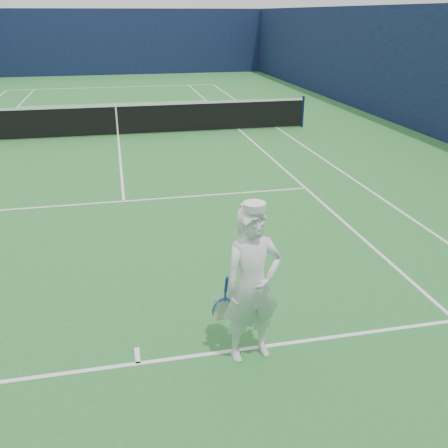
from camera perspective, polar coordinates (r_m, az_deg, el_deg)
name	(u,v)px	position (r m, az deg, el deg)	size (l,w,h in m)	color
ground	(118,135)	(17.04, -12.02, 9.87)	(80.00, 80.00, 0.00)	#2B7331
court_markings	(118,135)	(17.04, -12.02, 9.88)	(11.03, 23.83, 0.01)	white
windscreen_fence	(113,72)	(16.72, -12.60, 16.55)	(20.12, 36.12, 4.00)	#0F1737
tennis_net	(117,119)	(16.93, -12.17, 11.70)	(12.88, 0.09, 1.07)	#141E4C
tennis_player	(252,285)	(5.58, 3.26, -7.01)	(0.82, 0.53, 1.91)	white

